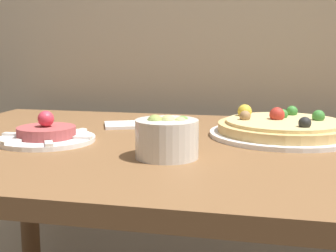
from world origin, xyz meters
The scene contains 5 objects.
dining_table centered at (0.00, 0.41, 0.67)m, with size 1.49×0.83×0.76m.
pizza_plate centered at (0.11, 0.54, 0.78)m, with size 0.34×0.34×0.07m.
tartare_plate centered at (-0.40, 0.36, 0.77)m, with size 0.21×0.21×0.07m.
small_bowl centered at (-0.11, 0.28, 0.80)m, with size 0.12×0.12×0.08m.
napkin centered at (-0.27, 0.59, 0.76)m, with size 0.18×0.14×0.01m.
Camera 1 is at (0.08, -0.56, 0.97)m, focal length 50.00 mm.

